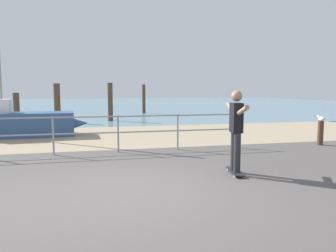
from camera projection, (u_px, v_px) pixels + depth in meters
ground_plane at (142, 213)px, 4.73m from camera, size 24.00×10.00×0.04m
beach_strip at (108, 136)px, 12.46m from camera, size 24.00×6.00×0.04m
sea_surface at (94, 104)px, 39.52m from camera, size 72.00×50.00×0.04m
railing_fence at (18, 131)px, 8.52m from camera, size 11.98×0.05×1.05m
sailboat at (16, 123)px, 12.21m from camera, size 5.00×1.65×5.46m
skateboard at (235, 171)px, 6.85m from camera, size 0.33×0.82×0.08m
skateboarder at (236, 126)px, 6.74m from camera, size 0.33×1.44×1.65m
bollard_short at (320, 133)px, 10.38m from camera, size 0.18×0.18×0.78m
seagull at (321, 119)px, 10.34m from camera, size 0.21×0.48×0.18m
groyne_post_1 at (16, 105)px, 20.76m from camera, size 0.38×0.38×1.55m
groyne_post_2 at (57, 103)px, 17.52m from camera, size 0.33×0.33×2.08m
groyne_post_3 at (110, 102)px, 18.31m from camera, size 0.28×0.28×2.12m
groyne_post_4 at (144, 99)px, 24.29m from camera, size 0.24×0.24×2.12m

